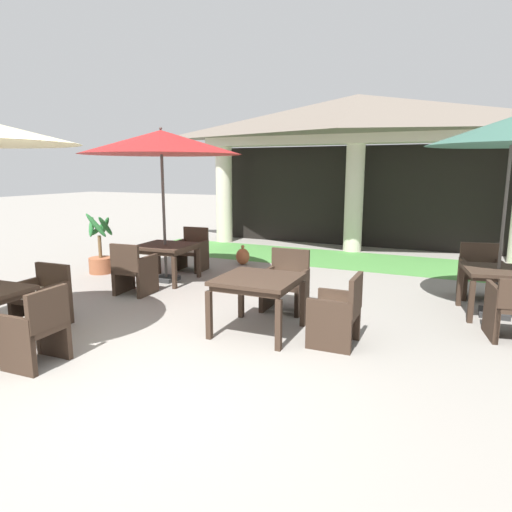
{
  "coord_description": "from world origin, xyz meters",
  "views": [
    {
      "loc": [
        2.63,
        -3.18,
        2.13
      ],
      "look_at": [
        -0.23,
        3.03,
        0.81
      ],
      "focal_mm": 31.82,
      "sensor_mm": 36.0,
      "label": 1
    }
  ],
  "objects_px": {
    "patio_chair_near_foreground_east": "(37,330)",
    "patio_chair_far_back_north": "(480,274)",
    "patio_table_mid_left": "(258,284)",
    "patio_chair_mid_left_east": "(337,313)",
    "patio_chair_mid_right_north": "(191,251)",
    "patio_chair_mid_right_south": "(134,271)",
    "patio_chair_mid_left_north": "(286,283)",
    "potted_palm_left_edge": "(101,256)",
    "patio_umbrella_mid_right": "(161,143)",
    "terracotta_urn": "(243,256)",
    "patio_chair_near_foreground_north": "(43,298)",
    "patio_table_mid_right": "(165,249)",
    "patio_table_far_back": "(498,275)"
  },
  "relations": [
    {
      "from": "patio_chair_near_foreground_east",
      "to": "potted_palm_left_edge",
      "type": "bearing_deg",
      "value": 32.69
    },
    {
      "from": "patio_chair_near_foreground_north",
      "to": "patio_table_mid_left",
      "type": "height_order",
      "value": "patio_chair_near_foreground_north"
    },
    {
      "from": "patio_table_mid_left",
      "to": "patio_chair_far_back_north",
      "type": "bearing_deg",
      "value": 48.68
    },
    {
      "from": "patio_chair_mid_right_north",
      "to": "potted_palm_left_edge",
      "type": "height_order",
      "value": "potted_palm_left_edge"
    },
    {
      "from": "patio_chair_near_foreground_east",
      "to": "patio_chair_mid_right_south",
      "type": "xyz_separation_m",
      "value": [
        -0.95,
        2.75,
        0.01
      ]
    },
    {
      "from": "patio_chair_mid_right_north",
      "to": "patio_chair_mid_right_south",
      "type": "xyz_separation_m",
      "value": [
        0.14,
        -2.03,
        0.01
      ]
    },
    {
      "from": "patio_chair_mid_right_south",
      "to": "potted_palm_left_edge",
      "type": "relative_size",
      "value": 0.7
    },
    {
      "from": "patio_chair_near_foreground_north",
      "to": "patio_chair_mid_left_north",
      "type": "distance_m",
      "value": 3.45
    },
    {
      "from": "patio_chair_near_foreground_east",
      "to": "patio_chair_mid_left_north",
      "type": "distance_m",
      "value": 3.47
    },
    {
      "from": "patio_table_mid_left",
      "to": "patio_chair_mid_left_east",
      "type": "height_order",
      "value": "patio_chair_mid_left_east"
    },
    {
      "from": "patio_table_mid_right",
      "to": "patio_umbrella_mid_right",
      "type": "bearing_deg",
      "value": 45.0
    },
    {
      "from": "patio_umbrella_mid_right",
      "to": "patio_table_mid_left",
      "type": "bearing_deg",
      "value": -33.2
    },
    {
      "from": "patio_chair_near_foreground_east",
      "to": "patio_umbrella_mid_right",
      "type": "relative_size",
      "value": 0.3
    },
    {
      "from": "patio_chair_near_foreground_north",
      "to": "patio_table_mid_left",
      "type": "bearing_deg",
      "value": -163.08
    },
    {
      "from": "patio_chair_mid_left_north",
      "to": "potted_palm_left_edge",
      "type": "xyz_separation_m",
      "value": [
        -4.39,
        0.75,
        -0.05
      ]
    },
    {
      "from": "patio_chair_mid_left_north",
      "to": "potted_palm_left_edge",
      "type": "bearing_deg",
      "value": -10.78
    },
    {
      "from": "patio_chair_mid_right_north",
      "to": "patio_table_far_back",
      "type": "relative_size",
      "value": 0.84
    },
    {
      "from": "patio_chair_mid_left_north",
      "to": "patio_table_far_back",
      "type": "height_order",
      "value": "patio_chair_mid_left_north"
    },
    {
      "from": "patio_chair_mid_left_north",
      "to": "potted_palm_left_edge",
      "type": "relative_size",
      "value": 0.72
    },
    {
      "from": "patio_table_mid_left",
      "to": "patio_table_far_back",
      "type": "relative_size",
      "value": 0.97
    },
    {
      "from": "patio_chair_mid_left_north",
      "to": "patio_chair_mid_left_east",
      "type": "relative_size",
      "value": 1.03
    },
    {
      "from": "patio_chair_mid_left_east",
      "to": "patio_table_mid_right",
      "type": "xyz_separation_m",
      "value": [
        -3.84,
        1.8,
        0.22
      ]
    },
    {
      "from": "patio_chair_mid_left_north",
      "to": "patio_chair_mid_right_north",
      "type": "bearing_deg",
      "value": -33.17
    },
    {
      "from": "patio_chair_mid_left_east",
      "to": "potted_palm_left_edge",
      "type": "relative_size",
      "value": 0.69
    },
    {
      "from": "patio_chair_near_foreground_east",
      "to": "patio_chair_far_back_north",
      "type": "bearing_deg",
      "value": -44.14
    },
    {
      "from": "patio_chair_near_foreground_east",
      "to": "patio_chair_mid_left_east",
      "type": "height_order",
      "value": "patio_chair_mid_left_east"
    },
    {
      "from": "patio_chair_mid_right_south",
      "to": "patio_chair_far_back_north",
      "type": "distance_m",
      "value": 5.86
    },
    {
      "from": "patio_chair_mid_right_north",
      "to": "patio_chair_far_back_north",
      "type": "height_order",
      "value": "patio_chair_far_back_north"
    },
    {
      "from": "potted_palm_left_edge",
      "to": "terracotta_urn",
      "type": "bearing_deg",
      "value": 40.97
    },
    {
      "from": "patio_chair_mid_left_east",
      "to": "patio_table_mid_right",
      "type": "distance_m",
      "value": 4.25
    },
    {
      "from": "patio_chair_mid_right_north",
      "to": "patio_table_mid_right",
      "type": "bearing_deg",
      "value": 90.0
    },
    {
      "from": "patio_table_mid_left",
      "to": "patio_chair_mid_right_north",
      "type": "relative_size",
      "value": 1.15
    },
    {
      "from": "patio_chair_near_foreground_east",
      "to": "patio_chair_far_back_north",
      "type": "xyz_separation_m",
      "value": [
        4.45,
        5.01,
        0.0
      ]
    },
    {
      "from": "patio_chair_mid_left_east",
      "to": "patio_chair_far_back_north",
      "type": "xyz_separation_m",
      "value": [
        1.64,
        3.04,
        0.01
      ]
    },
    {
      "from": "patio_chair_mid_left_north",
      "to": "terracotta_urn",
      "type": "xyz_separation_m",
      "value": [
        -2.09,
        2.75,
        -0.23
      ]
    },
    {
      "from": "patio_chair_near_foreground_north",
      "to": "patio_chair_mid_left_north",
      "type": "height_order",
      "value": "patio_chair_mid_left_north"
    },
    {
      "from": "patio_chair_near_foreground_east",
      "to": "patio_table_mid_left",
      "type": "distance_m",
      "value": 2.63
    },
    {
      "from": "patio_table_mid_right",
      "to": "patio_umbrella_mid_right",
      "type": "height_order",
      "value": "patio_umbrella_mid_right"
    },
    {
      "from": "patio_table_mid_left",
      "to": "terracotta_urn",
      "type": "distance_m",
      "value": 4.38
    },
    {
      "from": "patio_chair_mid_left_east",
      "to": "patio_umbrella_mid_right",
      "type": "bearing_deg",
      "value": 63.82
    },
    {
      "from": "patio_table_mid_left",
      "to": "patio_chair_mid_left_north",
      "type": "xyz_separation_m",
      "value": [
        -0.02,
        1.06,
        -0.24
      ]
    },
    {
      "from": "patio_table_mid_left",
      "to": "potted_palm_left_edge",
      "type": "bearing_deg",
      "value": 157.64
    },
    {
      "from": "terracotta_urn",
      "to": "patio_table_far_back",
      "type": "bearing_deg",
      "value": -19.01
    },
    {
      "from": "patio_chair_mid_left_north",
      "to": "patio_chair_far_back_north",
      "type": "bearing_deg",
      "value": -144.6
    },
    {
      "from": "patio_chair_far_back_north",
      "to": "patio_table_mid_right",
      "type": "bearing_deg",
      "value": 1.72
    },
    {
      "from": "patio_table_far_back",
      "to": "terracotta_urn",
      "type": "relative_size",
      "value": 2.38
    },
    {
      "from": "patio_umbrella_mid_right",
      "to": "patio_chair_near_foreground_east",
      "type": "bearing_deg",
      "value": -74.78
    },
    {
      "from": "patio_table_mid_right",
      "to": "patio_table_far_back",
      "type": "height_order",
      "value": "same"
    },
    {
      "from": "patio_table_mid_right",
      "to": "potted_palm_left_edge",
      "type": "distance_m",
      "value": 1.64
    },
    {
      "from": "patio_chair_mid_left_north",
      "to": "potted_palm_left_edge",
      "type": "height_order",
      "value": "potted_palm_left_edge"
    }
  ]
}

